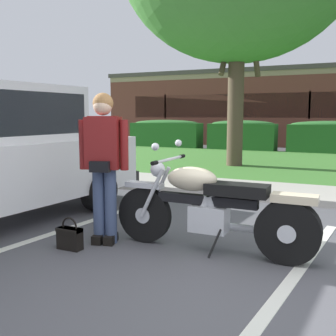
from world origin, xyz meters
name	(u,v)px	position (x,y,z in m)	size (l,w,h in m)	color
ground_plane	(222,286)	(0.00, 0.00, 0.00)	(140.00, 140.00, 0.00)	#4C4C51
curb_strip	(287,200)	(0.00, 3.55, 0.06)	(60.00, 0.20, 0.12)	#ADA89E
concrete_walk	(294,192)	(0.00, 4.40, 0.04)	(60.00, 1.50, 0.08)	#ADA89E
grass_lawn	(316,165)	(0.00, 8.84, 0.03)	(60.00, 7.39, 0.06)	#3D752D
stall_stripe_0	(28,241)	(-2.41, 0.20, 0.00)	(0.12, 4.40, 0.01)	silver
stall_stripe_1	(286,288)	(0.50, 0.20, 0.00)	(0.12, 4.40, 0.01)	silver
motorcycle	(219,209)	(-0.29, 0.80, 0.48)	(2.24, 0.82, 1.18)	black
rider_person	(104,157)	(-1.58, 0.57, 0.99)	(0.56, 0.36, 1.70)	black
handbag	(70,236)	(-1.80, 0.20, 0.14)	(0.28, 0.13, 0.36)	black
hedge_left	(166,133)	(-6.66, 12.79, 0.65)	(3.20, 0.90, 1.24)	#286028
hedge_center_left	(242,135)	(-3.21, 12.79, 0.65)	(2.72, 0.90, 1.24)	#286028
hedge_center_right	(333,137)	(0.24, 12.79, 0.65)	(3.26, 0.90, 1.24)	#286028
brick_building	(318,108)	(-0.88, 19.49, 1.81)	(20.55, 8.93, 3.62)	brown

